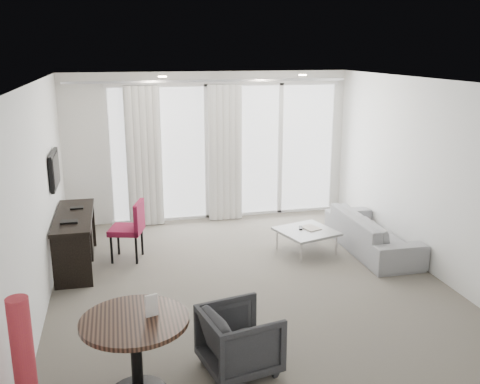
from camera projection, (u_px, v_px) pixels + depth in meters
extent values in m
cube|color=#5F594E|center=(250.00, 285.00, 6.94)|extent=(5.00, 6.00, 0.00)
cube|color=white|center=(252.00, 82.00, 6.27)|extent=(5.00, 6.00, 0.00)
cube|color=silver|center=(38.00, 201.00, 6.06)|extent=(0.00, 6.00, 2.60)
cube|color=silver|center=(432.00, 178.00, 7.15)|extent=(0.00, 6.00, 2.60)
cube|color=silver|center=(355.00, 294.00, 3.78)|extent=(5.00, 0.00, 2.60)
cylinder|color=#FFE0B2|center=(162.00, 77.00, 7.58)|extent=(0.12, 0.12, 0.02)
cylinder|color=#FFE0B2|center=(303.00, 75.00, 8.04)|extent=(0.12, 0.12, 0.02)
cylinder|color=#AC2A34|center=(26.00, 378.00, 3.92)|extent=(0.29, 0.29, 1.28)
imported|color=#28292B|center=(240.00, 340.00, 5.06)|extent=(0.81, 0.79, 0.62)
imported|color=gray|center=(372.00, 233.00, 8.08)|extent=(0.76, 1.94, 0.57)
cube|color=#4D4D50|center=(212.00, 197.00, 11.26)|extent=(5.60, 3.00, 0.12)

